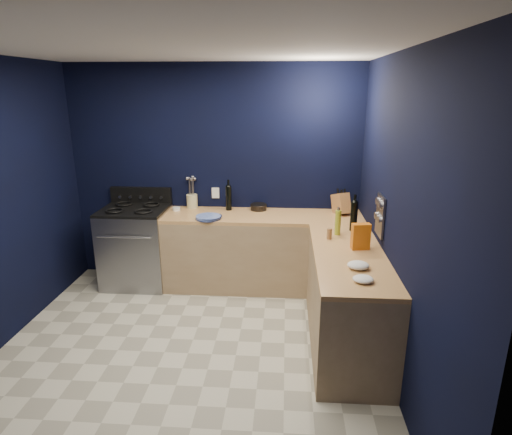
# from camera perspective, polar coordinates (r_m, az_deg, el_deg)

# --- Properties ---
(floor) EXTENTS (3.50, 3.50, 0.02)m
(floor) POSITION_cam_1_polar(r_m,az_deg,el_deg) (4.10, -9.11, -17.68)
(floor) COLOR beige
(floor) RESTS_ON ground
(ceiling) EXTENTS (3.50, 3.50, 0.02)m
(ceiling) POSITION_cam_1_polar(r_m,az_deg,el_deg) (3.40, -11.31, 21.77)
(ceiling) COLOR silver
(ceiling) RESTS_ON ground
(wall_back) EXTENTS (3.50, 0.02, 2.60)m
(wall_back) POSITION_cam_1_polar(r_m,az_deg,el_deg) (5.21, -5.49, 5.73)
(wall_back) COLOR black
(wall_back) RESTS_ON ground
(wall_right) EXTENTS (0.02, 3.50, 2.60)m
(wall_right) POSITION_cam_1_polar(r_m,az_deg,el_deg) (3.55, 18.70, -0.47)
(wall_right) COLOR black
(wall_right) RESTS_ON ground
(wall_front) EXTENTS (3.50, 0.02, 2.60)m
(wall_front) POSITION_cam_1_polar(r_m,az_deg,el_deg) (2.01, -22.44, -14.56)
(wall_front) COLOR black
(wall_front) RESTS_ON ground
(cab_back) EXTENTS (2.30, 0.63, 0.86)m
(cab_back) POSITION_cam_1_polar(r_m,az_deg,el_deg) (5.08, 0.91, -4.74)
(cab_back) COLOR #A08463
(cab_back) RESTS_ON floor
(top_back) EXTENTS (2.30, 0.63, 0.04)m
(top_back) POSITION_cam_1_polar(r_m,az_deg,el_deg) (4.93, 0.93, 0.13)
(top_back) COLOR #986230
(top_back) RESTS_ON cab_back
(cab_right) EXTENTS (0.63, 1.67, 0.86)m
(cab_right) POSITION_cam_1_polar(r_m,az_deg,el_deg) (4.07, 12.03, -10.93)
(cab_right) COLOR #A08463
(cab_right) RESTS_ON floor
(top_right) EXTENTS (0.63, 1.67, 0.04)m
(top_right) POSITION_cam_1_polar(r_m,az_deg,el_deg) (3.88, 12.44, -5.04)
(top_right) COLOR #986230
(top_right) RESTS_ON cab_right
(gas_range) EXTENTS (0.76, 0.66, 0.92)m
(gas_range) POSITION_cam_1_polar(r_m,az_deg,el_deg) (5.35, -15.72, -3.90)
(gas_range) COLOR gray
(gas_range) RESTS_ON floor
(oven_door) EXTENTS (0.59, 0.02, 0.42)m
(oven_door) POSITION_cam_1_polar(r_m,az_deg,el_deg) (5.08, -16.88, -5.25)
(oven_door) COLOR black
(oven_door) RESTS_ON gas_range
(cooktop) EXTENTS (0.76, 0.66, 0.03)m
(cooktop) POSITION_cam_1_polar(r_m,az_deg,el_deg) (5.21, -16.14, 1.00)
(cooktop) COLOR black
(cooktop) RESTS_ON gas_range
(backguard) EXTENTS (0.76, 0.06, 0.20)m
(backguard) POSITION_cam_1_polar(r_m,az_deg,el_deg) (5.45, -15.18, 2.92)
(backguard) COLOR black
(backguard) RESTS_ON gas_range
(spice_panel) EXTENTS (0.02, 0.28, 0.38)m
(spice_panel) POSITION_cam_1_polar(r_m,az_deg,el_deg) (4.09, 16.36, 0.24)
(spice_panel) COLOR gray
(spice_panel) RESTS_ON wall_right
(wall_outlet) EXTENTS (0.09, 0.02, 0.13)m
(wall_outlet) POSITION_cam_1_polar(r_m,az_deg,el_deg) (5.23, -5.46, 3.32)
(wall_outlet) COLOR white
(wall_outlet) RESTS_ON wall_back
(plate_stack) EXTENTS (0.30, 0.30, 0.04)m
(plate_stack) POSITION_cam_1_polar(r_m,az_deg,el_deg) (4.80, -6.43, 0.02)
(plate_stack) COLOR #405098
(plate_stack) RESTS_ON top_back
(ramekin) EXTENTS (0.12, 0.12, 0.04)m
(ramekin) POSITION_cam_1_polar(r_m,az_deg,el_deg) (5.19, -10.65, 1.14)
(ramekin) COLOR white
(ramekin) RESTS_ON top_back
(utensil_crock) EXTENTS (0.14, 0.14, 0.17)m
(utensil_crock) POSITION_cam_1_polar(r_m,az_deg,el_deg) (5.26, -8.59, 2.19)
(utensil_crock) COLOR beige
(utensil_crock) RESTS_ON top_back
(wine_bottle_back) EXTENTS (0.09, 0.09, 0.29)m
(wine_bottle_back) POSITION_cam_1_polar(r_m,az_deg,el_deg) (5.10, -3.70, 2.60)
(wine_bottle_back) COLOR black
(wine_bottle_back) RESTS_ON top_back
(lemon_basket) EXTENTS (0.19, 0.19, 0.07)m
(lemon_basket) POSITION_cam_1_polar(r_m,az_deg,el_deg) (5.12, 0.36, 1.43)
(lemon_basket) COLOR black
(lemon_basket) RESTS_ON top_back
(knife_block) EXTENTS (0.23, 0.31, 0.29)m
(knife_block) POSITION_cam_1_polar(r_m,az_deg,el_deg) (5.04, 11.34, 1.82)
(knife_block) COLOR #986435
(knife_block) RESTS_ON top_back
(wine_bottle_right) EXTENTS (0.09, 0.09, 0.30)m
(wine_bottle_right) POSITION_cam_1_polar(r_m,az_deg,el_deg) (4.46, 13.00, 0.14)
(wine_bottle_right) COLOR black
(wine_bottle_right) RESTS_ON top_right
(oil_bottle) EXTENTS (0.08, 0.08, 0.25)m
(oil_bottle) POSITION_cam_1_polar(r_m,az_deg,el_deg) (4.31, 10.94, -0.67)
(oil_bottle) COLOR #98A624
(oil_bottle) RESTS_ON top_right
(spice_jar_near) EXTENTS (0.06, 0.06, 0.11)m
(spice_jar_near) POSITION_cam_1_polar(r_m,az_deg,el_deg) (4.19, 9.83, -2.17)
(spice_jar_near) COLOR olive
(spice_jar_near) RESTS_ON top_right
(spice_jar_far) EXTENTS (0.05, 0.05, 0.08)m
(spice_jar_far) POSITION_cam_1_polar(r_m,az_deg,el_deg) (4.19, 13.30, -2.58)
(spice_jar_far) COLOR olive
(spice_jar_far) RESTS_ON top_right
(crouton_bag) EXTENTS (0.17, 0.10, 0.24)m
(crouton_bag) POSITION_cam_1_polar(r_m,az_deg,el_deg) (3.97, 13.89, -2.49)
(crouton_bag) COLOR red
(crouton_bag) RESTS_ON top_right
(towel_front) EXTENTS (0.20, 0.18, 0.06)m
(towel_front) POSITION_cam_1_polar(r_m,az_deg,el_deg) (3.57, 13.59, -6.25)
(towel_front) COLOR white
(towel_front) RESTS_ON top_right
(towel_end) EXTENTS (0.19, 0.18, 0.05)m
(towel_end) POSITION_cam_1_polar(r_m,az_deg,el_deg) (3.35, 14.20, -8.03)
(towel_end) COLOR white
(towel_end) RESTS_ON top_right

